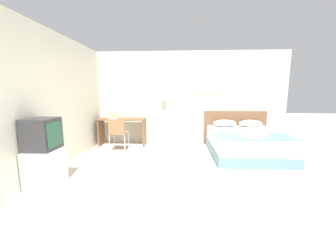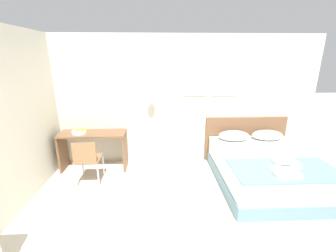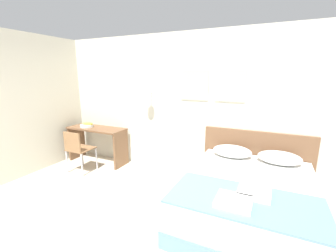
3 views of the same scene
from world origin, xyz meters
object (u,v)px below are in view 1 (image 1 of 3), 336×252
at_px(bed, 245,143).
at_px(tv_stand, 45,168).
at_px(pillow_right, 251,123).
at_px(fruit_bowl, 114,117).
at_px(folded_towel_near_foot, 257,133).
at_px(television, 42,134).
at_px(headboard, 235,128).
at_px(folded_towel_mid_bed, 253,136).
at_px(throw_blanket, 255,136).
at_px(pillow_left, 225,123).
at_px(desk_chair, 118,132).
at_px(desk, 122,126).

height_order(bed, tv_stand, tv_stand).
distance_m(pillow_right, fruit_bowl, 3.80).
relative_size(folded_towel_near_foot, television, 0.69).
bearing_deg(headboard, folded_towel_mid_bed, -92.80).
relative_size(throw_blanket, folded_towel_mid_bed, 4.45).
xyz_separation_m(throw_blanket, folded_towel_mid_bed, (-0.09, -0.14, 0.04)).
height_order(pillow_right, television, television).
bearing_deg(folded_towel_near_foot, tv_stand, -158.99).
relative_size(headboard, television, 3.54).
relative_size(pillow_left, television, 1.25).
bearing_deg(desk_chair, folded_towel_mid_bed, -15.20).
bearing_deg(desk_chair, bed, -2.15).
relative_size(fruit_bowl, tv_stand, 0.50).
distance_m(pillow_left, fruit_bowl, 3.10).
relative_size(bed, desk_chair, 2.38).
distance_m(headboard, tv_stand, 4.77).
bearing_deg(pillow_left, folded_towel_near_foot, -69.62).
xyz_separation_m(throw_blanket, folded_towel_near_foot, (0.09, 0.14, 0.04)).
height_order(folded_towel_mid_bed, fruit_bowl, fruit_bowl).
relative_size(bed, headboard, 1.13).
height_order(bed, folded_towel_mid_bed, folded_towel_mid_bed).
distance_m(bed, folded_towel_near_foot, 0.56).
relative_size(tv_stand, television, 1.22).
relative_size(folded_towel_near_foot, folded_towel_mid_bed, 0.95).
bearing_deg(folded_towel_near_foot, pillow_left, 110.38).
bearing_deg(bed, fruit_bowl, 168.71).
relative_size(throw_blanket, desk, 1.23).
relative_size(throw_blanket, folded_towel_near_foot, 4.66).
height_order(pillow_left, desk, desk).
bearing_deg(fruit_bowl, tv_stand, -96.53).
height_order(throw_blanket, desk_chair, desk_chair).
xyz_separation_m(headboard, fruit_bowl, (-3.45, -0.34, 0.33)).
bearing_deg(fruit_bowl, pillow_left, 1.10).
xyz_separation_m(folded_towel_near_foot, television, (-3.83, -1.47, 0.24)).
relative_size(bed, pillow_right, 3.20).
height_order(throw_blanket, tv_stand, tv_stand).
bearing_deg(folded_towel_mid_bed, fruit_bowl, 157.30).
distance_m(folded_towel_near_foot, fruit_bowl, 3.72).
relative_size(headboard, desk_chair, 2.10).
distance_m(throw_blanket, folded_towel_near_foot, 0.17).
relative_size(pillow_left, desk, 0.48).
height_order(tv_stand, television, television).
xyz_separation_m(headboard, desk_chair, (-3.17, -0.91, 0.02)).
distance_m(fruit_bowl, television, 2.62).
relative_size(pillow_left, throw_blanket, 0.39).
relative_size(pillow_right, folded_towel_near_foot, 1.82).
distance_m(headboard, desk_chair, 3.30).
bearing_deg(folded_towel_near_foot, headboard, 93.48).
distance_m(folded_towel_near_foot, desk_chair, 3.31).
relative_size(folded_towel_near_foot, fruit_bowl, 1.13).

